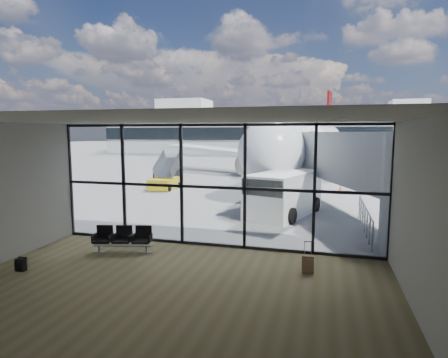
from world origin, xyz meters
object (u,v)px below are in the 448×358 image
at_px(backpack, 21,265).
at_px(belt_loader, 167,176).
at_px(suitcase, 308,264).
at_px(airliner, 311,145).
at_px(service_van, 283,193).
at_px(seating_row, 123,237).
at_px(mobile_stairs, 165,182).

relative_size(backpack, belt_loader, 0.11).
distance_m(suitcase, airliner, 27.26).
xyz_separation_m(airliner, service_van, (-0.62, -19.35, -1.86)).
bearing_deg(service_van, suitcase, -60.48).
bearing_deg(belt_loader, suitcase, -60.43).
bearing_deg(airliner, seating_row, -95.52).
height_order(backpack, suitcase, suitcase).
distance_m(suitcase, belt_loader, 21.45).
height_order(suitcase, airliner, airliner).
distance_m(airliner, mobile_stairs, 16.42).
bearing_deg(mobile_stairs, service_van, -36.34).
bearing_deg(mobile_stairs, airliner, 50.29).
xyz_separation_m(backpack, mobile_stairs, (-2.69, 16.52, 0.34)).
xyz_separation_m(suitcase, belt_loader, (-12.28, 17.59, 0.30)).
distance_m(seating_row, airliner, 27.36).
relative_size(airliner, belt_loader, 9.74).
xyz_separation_m(seating_row, service_van, (4.77, 7.35, 0.62)).
bearing_deg(service_van, belt_loader, 155.16).
xyz_separation_m(airliner, belt_loader, (-11.28, -9.52, -2.40)).
bearing_deg(belt_loader, backpack, -84.17).
xyz_separation_m(seating_row, backpack, (-2.00, -2.54, -0.30)).
height_order(seating_row, backpack, seating_row).
bearing_deg(belt_loader, mobile_stairs, -74.71).
bearing_deg(mobile_stairs, belt_loader, 109.29).
bearing_deg(belt_loader, service_van, -48.01).
distance_m(backpack, airliner, 30.29).
height_order(suitcase, mobile_stairs, mobile_stairs).
height_order(seating_row, service_van, service_van).
distance_m(seating_row, backpack, 3.25).
bearing_deg(backpack, seating_row, 48.28).
distance_m(backpack, service_van, 12.03).
bearing_deg(service_van, backpack, -106.57).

